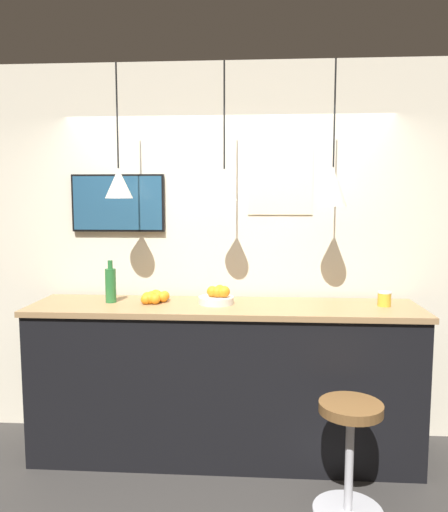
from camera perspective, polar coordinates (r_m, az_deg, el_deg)
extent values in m
plane|color=#33302D|center=(3.40, -0.81, -26.77)|extent=(14.00, 14.00, 0.00)
cube|color=beige|center=(3.92, 0.42, 0.44)|extent=(8.00, 0.06, 2.90)
cube|color=black|center=(3.72, 0.00, -14.37)|extent=(2.72, 0.59, 1.08)
cube|color=#99754C|center=(3.56, 0.00, -5.93)|extent=(2.76, 0.63, 0.04)
cylinder|color=#B7B7BC|center=(3.43, 13.96, -26.44)|extent=(0.42, 0.42, 0.02)
cylinder|color=#B7B7BC|center=(3.27, 14.12, -21.85)|extent=(0.05, 0.05, 0.60)
cylinder|color=brown|center=(3.13, 14.29, -16.47)|extent=(0.37, 0.37, 0.06)
cylinder|color=beige|center=(3.59, -0.91, -5.08)|extent=(0.25, 0.25, 0.05)
sphere|color=orange|center=(3.55, 0.05, -4.09)|extent=(0.08, 0.08, 0.08)
sphere|color=orange|center=(3.56, -0.78, -4.11)|extent=(0.08, 0.08, 0.08)
sphere|color=orange|center=(3.57, -1.35, -4.08)|extent=(0.08, 0.08, 0.08)
sphere|color=orange|center=(3.55, -0.22, -4.16)|extent=(0.07, 0.07, 0.07)
sphere|color=orange|center=(3.65, -0.47, -3.89)|extent=(0.07, 0.07, 0.07)
sphere|color=orange|center=(3.72, -6.79, -4.54)|extent=(0.07, 0.07, 0.07)
sphere|color=orange|center=(3.60, -7.88, -4.90)|extent=(0.08, 0.08, 0.08)
sphere|color=orange|center=(3.62, -8.48, -4.82)|extent=(0.08, 0.08, 0.08)
sphere|color=orange|center=(3.67, -8.29, -4.64)|extent=(0.08, 0.08, 0.08)
sphere|color=orange|center=(3.66, -7.01, -4.66)|extent=(0.08, 0.08, 0.08)
sphere|color=orange|center=(3.63, -8.73, -4.75)|extent=(0.08, 0.08, 0.08)
sphere|color=orange|center=(3.69, -7.84, -4.66)|extent=(0.07, 0.07, 0.07)
sphere|color=orange|center=(3.61, -8.93, -4.91)|extent=(0.07, 0.07, 0.07)
sphere|color=orange|center=(3.70, -7.78, -4.50)|extent=(0.09, 0.09, 0.09)
sphere|color=orange|center=(3.70, -7.81, -4.56)|extent=(0.08, 0.08, 0.08)
sphere|color=orange|center=(3.69, -7.57, -4.59)|extent=(0.08, 0.08, 0.08)
cylinder|color=#286B33|center=(3.71, -12.83, -3.32)|extent=(0.08, 0.08, 0.25)
cylinder|color=#286B33|center=(3.69, -12.89, -0.95)|extent=(0.04, 0.04, 0.06)
cylinder|color=gold|center=(3.68, 17.85, -4.77)|extent=(0.09, 0.09, 0.09)
cylinder|color=white|center=(3.67, 17.88, -3.98)|extent=(0.09, 0.09, 0.01)
cylinder|color=black|center=(3.68, -12.12, 15.38)|extent=(0.01, 0.01, 0.72)
cone|color=beige|center=(3.63, -11.94, 8.13)|extent=(0.20, 0.20, 0.21)
sphere|color=#F9EFCC|center=(3.63, -11.91, 6.79)|extent=(0.04, 0.04, 0.04)
cylinder|color=black|center=(3.55, 0.03, 15.77)|extent=(0.01, 0.01, 0.73)
cone|color=beige|center=(3.51, 0.03, 8.12)|extent=(0.18, 0.18, 0.22)
sphere|color=#F9EFCC|center=(3.50, 0.03, 6.67)|extent=(0.04, 0.04, 0.04)
cylinder|color=black|center=(3.58, 12.53, 15.63)|extent=(0.01, 0.01, 0.72)
cone|color=beige|center=(3.54, 12.33, 7.74)|extent=(0.20, 0.20, 0.27)
sphere|color=#F9EFCC|center=(3.53, 12.29, 5.90)|extent=(0.04, 0.04, 0.04)
cube|color=black|center=(4.00, -12.02, 5.94)|extent=(0.73, 0.04, 0.44)
cube|color=navy|center=(3.98, -12.09, 5.93)|extent=(0.70, 0.01, 0.41)
cube|color=beige|center=(3.87, 6.50, 9.43)|extent=(0.49, 0.01, 0.64)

